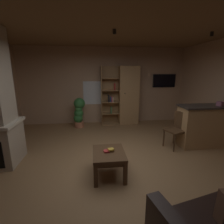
{
  "coord_description": "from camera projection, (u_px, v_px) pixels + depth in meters",
  "views": [
    {
      "loc": [
        -0.4,
        -3.11,
        1.91
      ],
      "look_at": [
        0.0,
        0.4,
        1.05
      ],
      "focal_mm": 26.74,
      "sensor_mm": 36.0,
      "label": 1
    }
  ],
  "objects": [
    {
      "name": "coffee_table",
      "position": [
        109.0,
        157.0,
        3.08
      ],
      "size": [
        0.58,
        0.69,
        0.47
      ],
      "color": "#4C331E",
      "rests_on": "ground"
    },
    {
      "name": "floor",
      "position": [
        114.0,
        165.0,
        3.5
      ],
      "size": [
        5.99,
        6.16,
        0.02
      ],
      "primitive_type": "cube",
      "color": "olive",
      "rests_on": "ground"
    },
    {
      "name": "bookshelf_cabinet",
      "position": [
        126.0,
        96.0,
        6.08
      ],
      "size": [
        1.35,
        0.41,
        2.1
      ],
      "color": "#A87F51",
      "rests_on": "ground"
    },
    {
      "name": "ceiling",
      "position": [
        115.0,
        20.0,
        2.84
      ],
      "size": [
        5.99,
        6.16,
        0.02
      ],
      "primitive_type": "cube",
      "color": "brown"
    },
    {
      "name": "window_pane_back",
      "position": [
        93.0,
        93.0,
        6.15
      ],
      "size": [
        0.73,
        0.01,
        0.85
      ],
      "primitive_type": "cube",
      "color": "white"
    },
    {
      "name": "dining_chair",
      "position": [
        177.0,
        127.0,
        4.22
      ],
      "size": [
        0.54,
        0.54,
        0.92
      ],
      "color": "#4C331E",
      "rests_on": "ground"
    },
    {
      "name": "table_book_0",
      "position": [
        107.0,
        151.0,
        3.06
      ],
      "size": [
        0.11,
        0.11,
        0.03
      ],
      "primitive_type": "cube",
      "rotation": [
        0.0,
        0.0,
        0.06
      ],
      "color": "#B22D2D",
      "rests_on": "coffee_table"
    },
    {
      "name": "tissue_box",
      "position": [
        220.0,
        104.0,
        4.15
      ],
      "size": [
        0.16,
        0.16,
        0.11
      ],
      "primitive_type": "cube",
      "rotation": [
        0.0,
        0.0,
        0.39
      ],
      "color": "#995972",
      "rests_on": "kitchen_bar_counter"
    },
    {
      "name": "table_book_1",
      "position": [
        111.0,
        149.0,
        3.07
      ],
      "size": [
        0.12,
        0.11,
        0.03
      ],
      "primitive_type": "cube",
      "rotation": [
        0.0,
        0.0,
        0.25
      ],
      "color": "gold",
      "rests_on": "coffee_table"
    },
    {
      "name": "potted_floor_plant",
      "position": [
        79.0,
        112.0,
        5.77
      ],
      "size": [
        0.41,
        0.38,
        1.03
      ],
      "color": "#B77051",
      "rests_on": "ground"
    },
    {
      "name": "track_light_spot_2",
      "position": [
        212.0,
        34.0,
        3.52
      ],
      "size": [
        0.07,
        0.07,
        0.09
      ],
      "primitive_type": "cylinder",
      "color": "black"
    },
    {
      "name": "wall_mounted_tv",
      "position": [
        164.0,
        81.0,
        6.32
      ],
      "size": [
        0.87,
        0.06,
        0.49
      ],
      "color": "black"
    },
    {
      "name": "wall_back",
      "position": [
        104.0,
        86.0,
        6.17
      ],
      "size": [
        6.11,
        0.06,
        2.75
      ],
      "primitive_type": "cube",
      "color": "tan",
      "rests_on": "ground"
    },
    {
      "name": "track_light_spot_1",
      "position": [
        114.0,
        32.0,
        3.32
      ],
      "size": [
        0.07,
        0.07,
        0.09
      ],
      "primitive_type": "cylinder",
      "color": "black"
    },
    {
      "name": "kitchen_bar_counter",
      "position": [
        208.0,
        126.0,
        4.33
      ],
      "size": [
        1.54,
        0.59,
        1.08
      ],
      "color": "#A87F51",
      "rests_on": "ground"
    }
  ]
}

